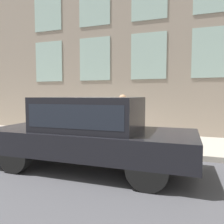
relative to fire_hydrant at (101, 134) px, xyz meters
name	(u,v)px	position (x,y,z in m)	size (l,w,h in m)	color
ground_plane	(94,152)	(-0.37, 0.12, -0.53)	(80.00, 80.00, 0.00)	#47474C
sidewalk	(109,140)	(1.15, 0.12, -0.45)	(3.06, 60.00, 0.16)	#A8A093
building_facade	(122,21)	(2.83, 0.12, 4.63)	(0.33, 40.00, 10.34)	gray
fire_hydrant	(101,134)	(0.00, 0.00, 0.00)	(0.30, 0.42, 0.73)	gray
person	(123,115)	(0.17, -0.70, 0.66)	(0.41, 0.27, 1.71)	#998466
parked_car_charcoal_near	(90,129)	(-1.86, -0.43, 0.47)	(1.99, 5.12, 1.80)	black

